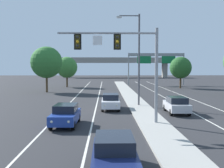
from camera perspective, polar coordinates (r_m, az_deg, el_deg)
The scene contains 16 objects.
median_island at distance 25.57m, azimuth 7.01°, elevation -6.35°, with size 2.40×110.00×0.15m, color #9E9B93.
lane_stripe_oncoming_center at distance 32.26m, azimuth -3.12°, elevation -4.39°, with size 0.14×100.00×0.01m, color silver.
lane_stripe_receding_center at distance 33.30m, azimuth 13.31°, elevation -4.23°, with size 0.14×100.00×0.01m, color silver.
edge_stripe_left at distance 32.53m, azimuth -8.95°, elevation -4.36°, with size 0.14×100.00×0.01m, color silver.
edge_stripe_right at distance 34.28m, azimuth 18.68°, elevation -4.10°, with size 0.14×100.00×0.01m, color silver.
overhead_signal_mast at distance 21.96m, azimuth 2.51°, elevation 5.84°, with size 7.58×0.44×7.20m.
street_lamp_median at distance 32.04m, azimuth 4.96°, elevation 5.93°, with size 2.58×0.28×10.00m.
car_oncoming_navy at distance 12.24m, azimuth 0.48°, elevation -13.82°, with size 1.83×4.48×1.58m.
car_oncoming_blue at distance 22.09m, azimuth -9.15°, elevation -6.00°, with size 1.92×4.51×1.58m.
car_oncoming_white at distance 29.81m, azimuth -0.29°, elevation -3.46°, with size 1.84×4.48×1.58m.
car_receding_silver at distance 28.00m, azimuth 12.62°, elevation -4.01°, with size 1.88×4.49×1.58m.
highway_sign_gantry at distance 68.64m, azimuth 8.73°, elevation 4.96°, with size 13.28×0.42×7.50m.
overpass_bridge at distance 111.53m, azimuth 0.63°, elevation 4.27°, with size 42.40×6.40×7.65m.
tree_far_right_c at distance 59.67m, azimuth 13.39°, elevation 3.15°, with size 4.36×4.36×6.31m.
tree_far_left_c at distance 61.63m, azimuth -8.89°, elevation 3.27°, with size 4.42×4.42×6.39m.
tree_far_left_a at distance 50.23m, azimuth -12.80°, elevation 4.18°, with size 5.37×5.37×7.77m.
Camera 1 is at (-3.64, -6.93, 4.49)m, focal length 46.33 mm.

